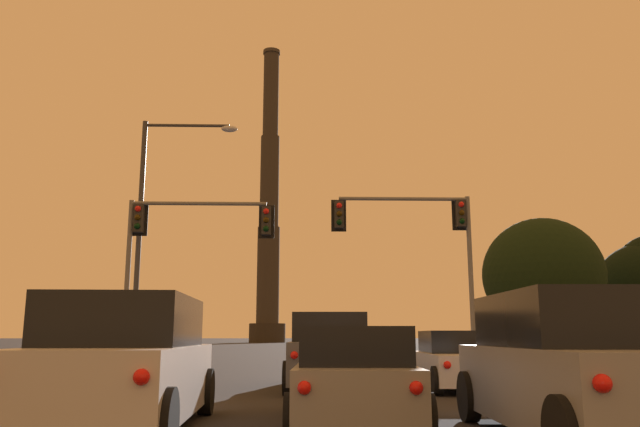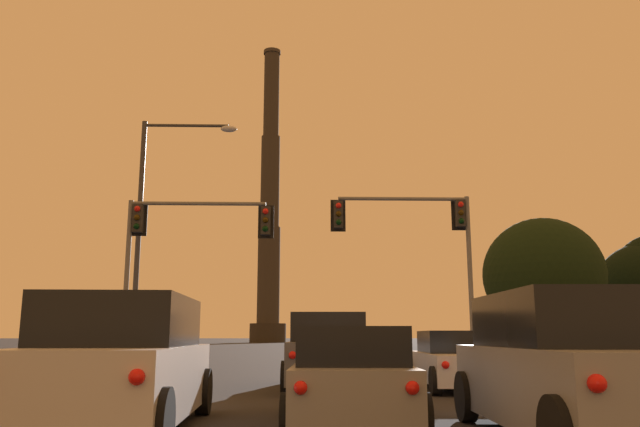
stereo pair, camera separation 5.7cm
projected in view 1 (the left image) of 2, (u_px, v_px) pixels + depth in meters
The scene contains 10 objects.
suv_left_lane_second at pixel (123, 365), 8.70m from camera, with size 2.25×4.96×1.86m.
sedan_right_lane_front at pixel (458, 361), 15.83m from camera, with size 2.15×4.76×1.43m.
suv_right_lane_second at pixel (577, 368), 7.90m from camera, with size 2.21×4.94×1.86m.
hatchback_center_lane_second at pixel (354, 379), 9.45m from camera, with size 2.06×4.17×1.44m.
suv_center_lane_front at pixel (329, 352), 15.81m from camera, with size 2.24×4.96×1.86m.
traffic_light_overhead_right at pixel (425, 236), 23.82m from camera, with size 5.48×0.50×6.60m.
traffic_light_overhead_left at pixel (177, 240), 22.71m from camera, with size 5.45×0.50×6.19m.
street_lamp at pixel (155, 215), 23.93m from camera, with size 3.74×0.36×9.62m.
smokestack at pixel (269, 222), 120.53m from camera, with size 6.82×6.82×58.44m.
treeline_far_left at pixel (543, 276), 71.19m from camera, with size 13.71×12.34×14.66m.
Camera 1 is at (-0.48, -0.34, 1.31)m, focal length 35.00 mm.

